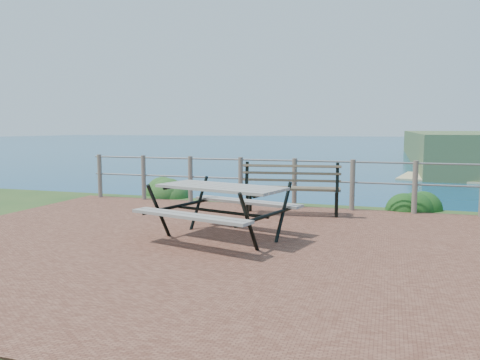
% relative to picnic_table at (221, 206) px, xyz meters
% --- Properties ---
extents(ground, '(10.00, 7.00, 0.12)m').
position_rel_picnic_table_xyz_m(ground, '(0.48, -0.30, -0.50)').
color(ground, brown).
rests_on(ground, ground).
extents(ocean, '(1200.00, 1200.00, 0.00)m').
position_rel_picnic_table_xyz_m(ocean, '(0.48, 199.70, -0.50)').
color(ocean, '#14577B').
rests_on(ocean, ground).
extents(safety_railing, '(9.40, 0.10, 1.00)m').
position_rel_picnic_table_xyz_m(safety_railing, '(0.48, 3.05, 0.08)').
color(safety_railing, '#6B5B4C').
rests_on(safety_railing, ground).
extents(picnic_table, '(1.98, 1.56, 0.78)m').
position_rel_picnic_table_xyz_m(picnic_table, '(0.00, 0.00, 0.00)').
color(picnic_table, gray).
rests_on(picnic_table, ground).
extents(park_bench, '(1.81, 0.67, 1.00)m').
position_rel_picnic_table_xyz_m(park_bench, '(0.59, 2.26, 0.16)').
color(park_bench, brown).
rests_on(park_bench, ground).
extents(shrub_lip_west, '(0.86, 0.86, 0.64)m').
position_rel_picnic_table_xyz_m(shrub_lip_west, '(-2.73, 3.79, -0.50)').
color(shrub_lip_west, '#20511E').
rests_on(shrub_lip_west, ground).
extents(shrub_lip_east, '(0.81, 0.81, 0.56)m').
position_rel_picnic_table_xyz_m(shrub_lip_east, '(2.81, 3.47, -0.50)').
color(shrub_lip_east, '#174A16').
rests_on(shrub_lip_east, ground).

